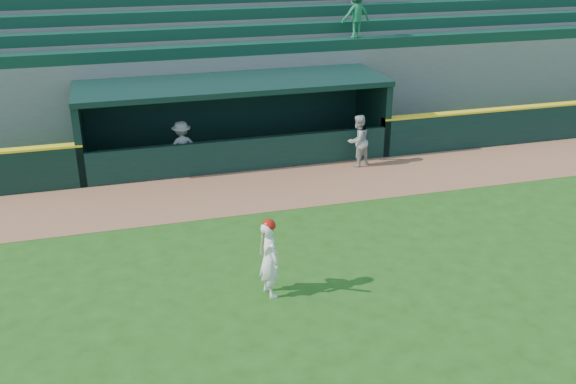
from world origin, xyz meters
TOP-DOWN VIEW (x-y plane):
  - ground at (0.00, 0.00)m, footprint 120.00×120.00m
  - warning_track at (0.00, 4.90)m, footprint 40.00×3.00m
  - dugout_player_front at (3.44, 5.97)m, footprint 0.96×0.87m
  - dugout_player_inside at (-1.74, 6.95)m, footprint 1.08×0.72m
  - dugout at (0.00, 8.00)m, footprint 9.40×2.80m
  - stands at (0.01, 12.57)m, footprint 34.50×6.25m
  - batter_at_plate at (-0.95, -0.41)m, footprint 0.52×0.81m

SIDE VIEW (x-z plane):
  - ground at x=0.00m, z-range 0.00..0.00m
  - warning_track at x=0.00m, z-range 0.00..0.01m
  - dugout_player_inside at x=-1.74m, z-range 0.00..1.55m
  - dugout_player_front at x=3.44m, z-range 0.00..1.60m
  - batter_at_plate at x=-0.95m, z-range 0.00..1.68m
  - dugout at x=0.00m, z-range 0.13..2.59m
  - stands at x=0.01m, z-range -1.37..6.16m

